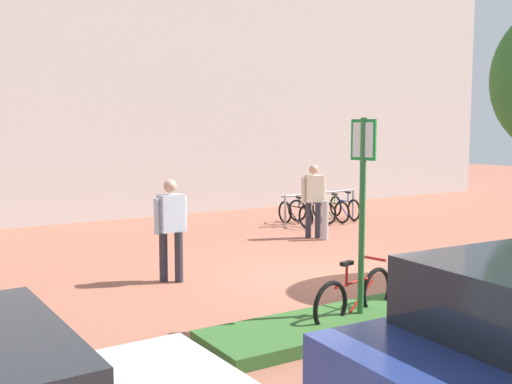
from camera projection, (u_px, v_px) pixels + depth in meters
The scene contains 9 objects.
ground_plane at pixel (324, 277), 10.41m from camera, with size 60.00×60.00×0.00m, color #9E5B47.
building_facade at pixel (136, 44), 17.35m from camera, with size 28.00×1.20×10.00m, color silver.
planter_strip at pixel (430, 304), 8.52m from camera, with size 7.00×1.10×0.16m, color #336028.
parking_sign_post at pixel (363, 192), 7.66m from camera, with size 0.12×0.36×2.69m.
bike_at_sign at pixel (355, 297), 7.90m from camera, with size 1.65×0.51×0.86m.
bike_rack_cluster at pixel (321, 209), 16.43m from camera, with size 2.64×1.83×0.83m.
bollard_steel at pixel (325, 220), 13.80m from camera, with size 0.16×0.16×0.90m, color #ADADB2.
person_shirt_white at pixel (171, 224), 9.96m from camera, with size 0.61×0.32×1.72m.
person_shirt_blue at pixel (313, 196), 13.98m from camera, with size 0.59×0.33×1.72m.
Camera 1 is at (-6.37, -8.04, 2.56)m, focal length 42.14 mm.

